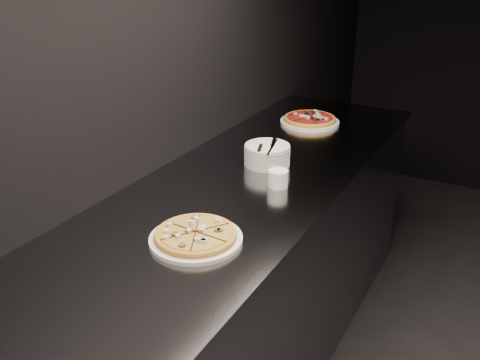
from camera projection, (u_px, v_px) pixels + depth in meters
The scene contains 7 objects.
wall_left at pixel (167, 48), 2.11m from camera, with size 0.02×5.00×2.80m, color black.
counter at pixel (248, 273), 2.33m from camera, with size 0.74×2.44×0.92m.
pizza_mushroom at pixel (196, 236), 1.68m from camera, with size 0.30×0.30×0.03m.
pizza_tomato at pixel (310, 120), 2.76m from camera, with size 0.31×0.31×0.04m.
plate_stack at pixel (267, 155), 2.25m from camera, with size 0.19×0.19×0.09m.
cutlery at pixel (267, 146), 2.21m from camera, with size 0.06×0.20×0.01m.
ramekin at pixel (278, 178), 2.04m from camera, with size 0.08×0.08×0.07m.
Camera 1 is at (-1.22, -1.73, 1.78)m, focal length 40.00 mm.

